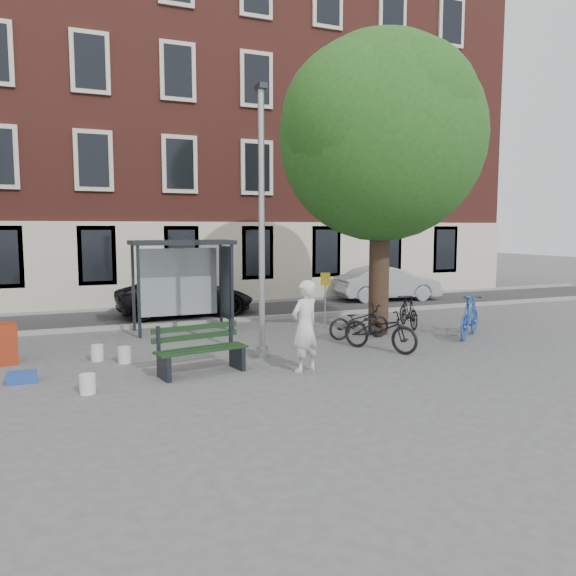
# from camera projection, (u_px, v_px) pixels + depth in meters

# --- Properties ---
(ground) EXTENTS (90.00, 90.00, 0.00)m
(ground) POSITION_uv_depth(u_px,v_px,m) (262.00, 357.00, 12.93)
(ground) COLOR #4C4C4F
(ground) RESTS_ON ground
(road) EXTENTS (40.00, 4.00, 0.01)m
(road) POSITION_uv_depth(u_px,v_px,m) (194.00, 314.00, 19.37)
(road) COLOR #28282B
(road) RESTS_ON ground
(curb_near) EXTENTS (40.00, 0.25, 0.12)m
(curb_near) POSITION_uv_depth(u_px,v_px,m) (208.00, 321.00, 17.52)
(curb_near) COLOR gray
(curb_near) RESTS_ON ground
(curb_far) EXTENTS (40.00, 0.25, 0.12)m
(curb_far) POSITION_uv_depth(u_px,v_px,m) (182.00, 305.00, 21.20)
(curb_far) COLOR gray
(curb_far) RESTS_ON ground
(building_row) EXTENTS (30.00, 8.00, 14.00)m
(building_row) POSITION_uv_depth(u_px,v_px,m) (160.00, 134.00, 24.15)
(building_row) COLOR brown
(building_row) RESTS_ON ground
(lamppost) EXTENTS (0.28, 0.35, 6.11)m
(lamppost) POSITION_uv_depth(u_px,v_px,m) (262.00, 236.00, 12.63)
(lamppost) COLOR #9EA0A3
(lamppost) RESTS_ON ground
(tree_right) EXTENTS (5.76, 5.60, 8.20)m
(tree_right) POSITION_uv_depth(u_px,v_px,m) (384.00, 129.00, 15.12)
(tree_right) COLOR black
(tree_right) RESTS_ON ground
(bus_shelter) EXTENTS (2.85, 1.45, 2.62)m
(bus_shelter) POSITION_uv_depth(u_px,v_px,m) (195.00, 264.00, 16.27)
(bus_shelter) COLOR #1E2328
(bus_shelter) RESTS_ON ground
(painter) EXTENTS (0.82, 0.68, 1.91)m
(painter) POSITION_uv_depth(u_px,v_px,m) (305.00, 326.00, 11.58)
(painter) COLOR silver
(painter) RESTS_ON ground
(bench) EXTENTS (1.97, 0.95, 0.97)m
(bench) POSITION_uv_depth(u_px,v_px,m) (201.00, 352.00, 11.47)
(bench) COLOR #1E2328
(bench) RESTS_ON ground
(bike_a) EXTENTS (1.79, 0.68, 0.93)m
(bike_a) POSITION_uv_depth(u_px,v_px,m) (359.00, 322.00, 15.06)
(bike_a) COLOR black
(bike_a) RESTS_ON ground
(bike_b) EXTENTS (1.86, 1.60, 1.16)m
(bike_b) POSITION_uv_depth(u_px,v_px,m) (470.00, 316.00, 15.23)
(bike_b) COLOR #1B4499
(bike_b) RESTS_ON ground
(bike_c) EXTENTS (1.58, 2.09, 1.05)m
(bike_c) POSITION_uv_depth(u_px,v_px,m) (380.00, 329.00, 13.58)
(bike_c) COLOR black
(bike_c) RESTS_ON ground
(bike_d) EXTENTS (0.88, 1.68, 0.97)m
(bike_d) POSITION_uv_depth(u_px,v_px,m) (408.00, 311.00, 16.76)
(bike_d) COLOR black
(bike_d) RESTS_ON ground
(car_dark) EXTENTS (4.71, 2.31, 1.29)m
(car_dark) POSITION_uv_depth(u_px,v_px,m) (186.00, 296.00, 19.19)
(car_dark) COLOR black
(car_dark) RESTS_ON ground
(car_silver) EXTENTS (4.39, 1.98, 1.40)m
(car_silver) POSITION_uv_depth(u_px,v_px,m) (388.00, 283.00, 23.07)
(car_silver) COLOR #9B9FA3
(car_silver) RESTS_ON ground
(blue_crate) EXTENTS (0.56, 0.42, 0.20)m
(blue_crate) POSITION_uv_depth(u_px,v_px,m) (22.00, 377.00, 10.83)
(blue_crate) COLOR #1F4292
(blue_crate) RESTS_ON ground
(bucket_a) EXTENTS (0.32, 0.32, 0.36)m
(bucket_a) POSITION_uv_depth(u_px,v_px,m) (88.00, 384.00, 10.07)
(bucket_a) COLOR silver
(bucket_a) RESTS_ON ground
(bucket_b) EXTENTS (0.30, 0.30, 0.36)m
(bucket_b) POSITION_uv_depth(u_px,v_px,m) (124.00, 355.00, 12.37)
(bucket_b) COLOR silver
(bucket_b) RESTS_ON ground
(bucket_c) EXTENTS (0.35, 0.35, 0.36)m
(bucket_c) POSITION_uv_depth(u_px,v_px,m) (97.00, 353.00, 12.58)
(bucket_c) COLOR silver
(bucket_c) RESTS_ON ground
(notice_sign) EXTENTS (0.28, 0.10, 1.66)m
(notice_sign) POSITION_uv_depth(u_px,v_px,m) (325.00, 290.00, 16.56)
(notice_sign) COLOR #9EA0A3
(notice_sign) RESTS_ON ground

